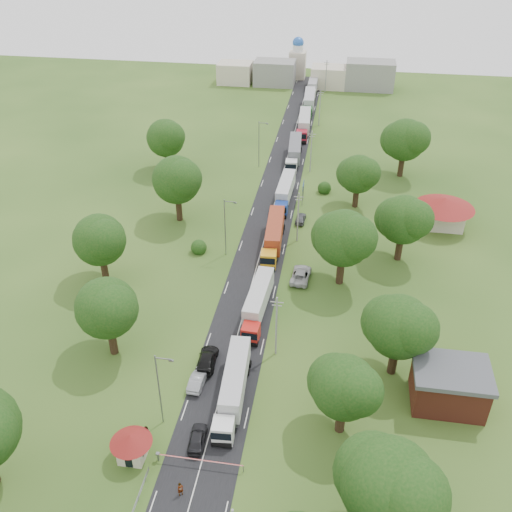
% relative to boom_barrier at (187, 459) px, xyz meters
% --- Properties ---
extents(ground, '(260.00, 260.00, 0.00)m').
position_rel_boom_barrier_xyz_m(ground, '(1.36, 25.00, -0.89)').
color(ground, '#2B4C19').
rests_on(ground, ground).
extents(road, '(8.00, 200.00, 0.04)m').
position_rel_boom_barrier_xyz_m(road, '(1.36, 45.00, -0.89)').
color(road, black).
rests_on(road, ground).
extents(boom_barrier, '(9.22, 0.35, 1.18)m').
position_rel_boom_barrier_xyz_m(boom_barrier, '(0.00, 0.00, 0.00)').
color(boom_barrier, slate).
rests_on(boom_barrier, ground).
extents(guard_booth, '(4.40, 4.40, 3.45)m').
position_rel_boom_barrier_xyz_m(guard_booth, '(-5.84, -0.00, 1.27)').
color(guard_booth, beige).
rests_on(guard_booth, ground).
extents(info_sign, '(0.12, 3.10, 4.10)m').
position_rel_boom_barrier_xyz_m(info_sign, '(6.56, 60.00, 2.11)').
color(info_sign, slate).
rests_on(info_sign, ground).
extents(pole_1, '(1.60, 0.24, 9.00)m').
position_rel_boom_barrier_xyz_m(pole_1, '(6.86, 18.00, 3.79)').
color(pole_1, gray).
rests_on(pole_1, ground).
extents(pole_2, '(1.60, 0.24, 9.00)m').
position_rel_boom_barrier_xyz_m(pole_2, '(6.86, 46.00, 3.79)').
color(pole_2, gray).
rests_on(pole_2, ground).
extents(pole_3, '(1.60, 0.24, 9.00)m').
position_rel_boom_barrier_xyz_m(pole_3, '(6.86, 74.00, 3.79)').
color(pole_3, gray).
rests_on(pole_3, ground).
extents(pole_4, '(1.60, 0.24, 9.00)m').
position_rel_boom_barrier_xyz_m(pole_4, '(6.86, 102.00, 3.79)').
color(pole_4, gray).
rests_on(pole_4, ground).
extents(pole_5, '(1.60, 0.24, 9.00)m').
position_rel_boom_barrier_xyz_m(pole_5, '(6.86, 130.00, 3.79)').
color(pole_5, gray).
rests_on(pole_5, ground).
extents(lamp_0, '(2.03, 0.22, 10.00)m').
position_rel_boom_barrier_xyz_m(lamp_0, '(-3.99, 5.00, 4.66)').
color(lamp_0, slate).
rests_on(lamp_0, ground).
extents(lamp_1, '(2.03, 0.22, 10.00)m').
position_rel_boom_barrier_xyz_m(lamp_1, '(-3.99, 40.00, 4.66)').
color(lamp_1, slate).
rests_on(lamp_1, ground).
extents(lamp_2, '(2.03, 0.22, 10.00)m').
position_rel_boom_barrier_xyz_m(lamp_2, '(-3.99, 75.00, 4.66)').
color(lamp_2, slate).
rests_on(lamp_2, ground).
extents(tree_1, '(9.60, 9.60, 12.05)m').
position_rel_boom_barrier_xyz_m(tree_1, '(19.34, -4.83, 6.96)').
color(tree_1, '#382616').
rests_on(tree_1, ground).
extents(tree_2, '(8.00, 8.00, 10.10)m').
position_rel_boom_barrier_xyz_m(tree_2, '(15.35, 7.14, 5.70)').
color(tree_2, '#382616').
rests_on(tree_2, ground).
extents(tree_3, '(8.80, 8.80, 11.07)m').
position_rel_boom_barrier_xyz_m(tree_3, '(21.35, 17.16, 6.33)').
color(tree_3, '#382616').
rests_on(tree_3, ground).
extents(tree_4, '(9.60, 9.60, 12.05)m').
position_rel_boom_barrier_xyz_m(tree_4, '(14.34, 35.17, 6.96)').
color(tree_4, '#382616').
rests_on(tree_4, ground).
extents(tree_5, '(8.80, 8.80, 11.07)m').
position_rel_boom_barrier_xyz_m(tree_5, '(23.35, 43.16, 6.33)').
color(tree_5, '#382616').
rests_on(tree_5, ground).
extents(tree_6, '(8.00, 8.00, 10.10)m').
position_rel_boom_barrier_xyz_m(tree_6, '(16.35, 60.14, 5.70)').
color(tree_6, '#382616').
rests_on(tree_6, ground).
extents(tree_7, '(9.60, 9.60, 12.05)m').
position_rel_boom_barrier_xyz_m(tree_7, '(25.34, 75.17, 6.96)').
color(tree_7, '#382616').
rests_on(tree_7, ground).
extents(tree_10, '(8.80, 8.80, 11.07)m').
position_rel_boom_barrier_xyz_m(tree_10, '(-13.65, 15.16, 6.33)').
color(tree_10, '#382616').
rests_on(tree_10, ground).
extents(tree_11, '(8.80, 8.80, 11.07)m').
position_rel_boom_barrier_xyz_m(tree_11, '(-20.65, 30.16, 6.33)').
color(tree_11, '#382616').
rests_on(tree_11, ground).
extents(tree_12, '(9.60, 9.60, 12.05)m').
position_rel_boom_barrier_xyz_m(tree_12, '(-14.66, 50.17, 6.96)').
color(tree_12, '#382616').
rests_on(tree_12, ground).
extents(tree_13, '(8.80, 8.80, 11.07)m').
position_rel_boom_barrier_xyz_m(tree_13, '(-22.65, 70.16, 6.33)').
color(tree_13, '#382616').
rests_on(tree_13, ground).
extents(house_brick, '(8.60, 6.60, 5.20)m').
position_rel_boom_barrier_xyz_m(house_brick, '(27.36, 13.00, 1.76)').
color(house_brick, maroon).
rests_on(house_brick, ground).
extents(house_cream, '(10.08, 10.08, 5.80)m').
position_rel_boom_barrier_xyz_m(house_cream, '(31.36, 55.00, 2.75)').
color(house_cream, beige).
rests_on(house_cream, ground).
extents(distant_town, '(52.00, 8.00, 8.00)m').
position_rel_boom_barrier_xyz_m(distant_town, '(2.04, 135.00, 2.60)').
color(distant_town, gray).
rests_on(distant_town, ground).
extents(church, '(5.00, 5.00, 12.30)m').
position_rel_boom_barrier_xyz_m(church, '(-2.64, 143.00, 4.50)').
color(church, beige).
rests_on(church, ground).
extents(truck_0, '(3.02, 13.97, 3.86)m').
position_rel_boom_barrier_xyz_m(truck_0, '(3.03, 9.68, 1.16)').
color(truck_0, white).
rests_on(truck_0, ground).
extents(truck_1, '(2.93, 13.53, 3.74)m').
position_rel_boom_barrier_xyz_m(truck_1, '(3.32, 25.64, 1.09)').
color(truck_1, red).
rests_on(truck_1, ground).
extents(truck_2, '(3.14, 14.66, 4.05)m').
position_rel_boom_barrier_xyz_m(truck_2, '(3.21, 43.64, 1.26)').
color(truck_2, orange).
rests_on(truck_2, ground).
extents(truck_3, '(2.68, 13.73, 3.80)m').
position_rel_boom_barrier_xyz_m(truck_3, '(3.15, 60.07, 1.12)').
color(truck_3, navy).
rests_on(truck_3, ground).
extents(truck_4, '(3.22, 14.66, 4.05)m').
position_rel_boom_barrier_xyz_m(truck_4, '(2.99, 79.21, 1.26)').
color(truck_4, silver).
rests_on(truck_4, ground).
extents(truck_5, '(3.18, 15.16, 4.19)m').
position_rel_boom_barrier_xyz_m(truck_5, '(3.59, 96.45, 1.33)').
color(truck_5, '#A5192D').
rests_on(truck_5, ground).
extents(truck_6, '(3.12, 15.27, 4.22)m').
position_rel_boom_barrier_xyz_m(truck_6, '(3.45, 113.25, 1.35)').
color(truck_6, '#286A2B').
rests_on(truck_6, ground).
extents(truck_7, '(2.42, 13.64, 3.78)m').
position_rel_boom_barrier_xyz_m(truck_7, '(3.40, 128.69, 1.11)').
color(truck_7, silver).
rests_on(truck_7, ground).
extents(car_lane_front, '(2.03, 4.35, 1.44)m').
position_rel_boom_barrier_xyz_m(car_lane_front, '(0.36, 2.86, -0.17)').
color(car_lane_front, black).
rests_on(car_lane_front, ground).
extents(car_lane_mid, '(1.88, 4.65, 1.50)m').
position_rel_boom_barrier_xyz_m(car_lane_mid, '(-1.64, 11.29, -0.14)').
color(car_lane_mid, '#919399').
rests_on(car_lane_mid, ground).
extents(car_lane_rear, '(2.44, 5.57, 1.59)m').
position_rel_boom_barrier_xyz_m(car_lane_rear, '(-1.34, 14.79, -0.09)').
color(car_lane_rear, black).
rests_on(car_lane_rear, ground).
extents(car_verge_near, '(3.11, 6.03, 1.63)m').
position_rel_boom_barrier_xyz_m(car_verge_near, '(8.51, 34.97, -0.08)').
color(car_verge_near, '#B6B6B6').
rests_on(car_verge_near, ground).
extents(car_verge_far, '(1.83, 4.18, 1.40)m').
position_rel_boom_barrier_xyz_m(car_verge_far, '(6.86, 52.61, -0.19)').
color(car_verge_far, '#4F5256').
rests_on(car_verge_far, ground).
extents(pedestrian_near, '(0.73, 0.68, 1.68)m').
position_rel_boom_barrier_xyz_m(pedestrian_near, '(0.24, -3.50, -0.05)').
color(pedestrian_near, gray).
rests_on(pedestrian_near, ground).
extents(pedestrian_booth, '(1.15, 1.14, 1.88)m').
position_rel_boom_barrier_xyz_m(pedestrian_booth, '(-5.14, 2.44, 0.05)').
color(pedestrian_booth, gray).
rests_on(pedestrian_booth, ground).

